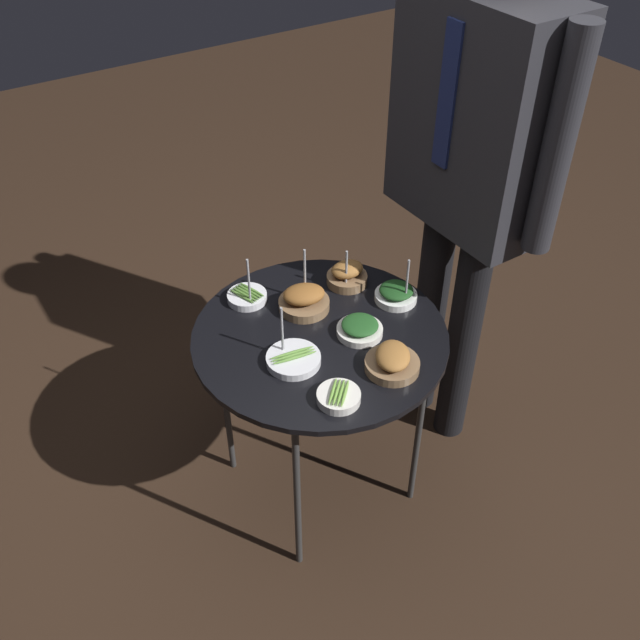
# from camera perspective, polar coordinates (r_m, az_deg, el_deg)

# --- Properties ---
(ground_plane) EXTENTS (8.00, 8.00, 0.00)m
(ground_plane) POSITION_cam_1_polar(r_m,az_deg,el_deg) (2.47, 0.00, -12.69)
(ground_plane) COLOR black
(serving_cart) EXTENTS (0.72, 0.72, 0.66)m
(serving_cart) POSITION_cam_1_polar(r_m,az_deg,el_deg) (2.01, 0.00, -2.00)
(serving_cart) COLOR black
(serving_cart) RESTS_ON ground_plane
(bowl_asparagus_far_rim) EXTENTS (0.11, 0.11, 0.03)m
(bowl_asparagus_far_rim) POSITION_cam_1_polar(r_m,az_deg,el_deg) (1.79, 1.50, -6.14)
(bowl_asparagus_far_rim) COLOR silver
(bowl_asparagus_far_rim) RESTS_ON serving_cart
(bowl_roast_center) EXTENTS (0.15, 0.15, 0.18)m
(bowl_roast_center) POSITION_cam_1_polar(r_m,az_deg,el_deg) (2.05, -1.30, 1.64)
(bowl_roast_center) COLOR brown
(bowl_roast_center) RESTS_ON serving_cart
(bowl_asparagus_front_right) EXTENTS (0.15, 0.15, 0.16)m
(bowl_asparagus_front_right) POSITION_cam_1_polar(r_m,az_deg,el_deg) (1.89, -2.15, -3.12)
(bowl_asparagus_front_right) COLOR silver
(bowl_asparagus_front_right) RESTS_ON serving_cart
(bowl_spinach_front_left) EXTENTS (0.13, 0.13, 0.04)m
(bowl_spinach_front_left) POSITION_cam_1_polar(r_m,az_deg,el_deg) (1.97, 3.20, -0.67)
(bowl_spinach_front_left) COLOR silver
(bowl_spinach_front_left) RESTS_ON serving_cart
(bowl_roast_back_left) EXTENTS (0.12, 0.12, 0.14)m
(bowl_roast_back_left) POSITION_cam_1_polar(r_m,az_deg,el_deg) (2.15, 2.18, 3.63)
(bowl_roast_back_left) COLOR brown
(bowl_roast_back_left) RESTS_ON serving_cart
(bowl_spinach_mid_right) EXTENTS (0.13, 0.13, 0.16)m
(bowl_spinach_mid_right) POSITION_cam_1_polar(r_m,az_deg,el_deg) (2.10, 6.11, 2.10)
(bowl_spinach_mid_right) COLOR white
(bowl_spinach_mid_right) RESTS_ON serving_cart
(bowl_asparagus_back_right) EXTENTS (0.12, 0.12, 0.17)m
(bowl_asparagus_back_right) POSITION_cam_1_polar(r_m,az_deg,el_deg) (2.10, -5.85, 1.90)
(bowl_asparagus_back_right) COLOR silver
(bowl_asparagus_back_right) RESTS_ON serving_cart
(bowl_roast_near_rim) EXTENTS (0.15, 0.15, 0.07)m
(bowl_roast_near_rim) POSITION_cam_1_polar(r_m,az_deg,el_deg) (1.87, 5.82, -3.29)
(bowl_roast_near_rim) COLOR brown
(bowl_roast_near_rim) RESTS_ON serving_cart
(waiter_figure) EXTENTS (0.63, 0.24, 1.70)m
(waiter_figure) POSITION_cam_1_polar(r_m,az_deg,el_deg) (2.06, 12.17, 13.69)
(waiter_figure) COLOR black
(waiter_figure) RESTS_ON ground_plane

